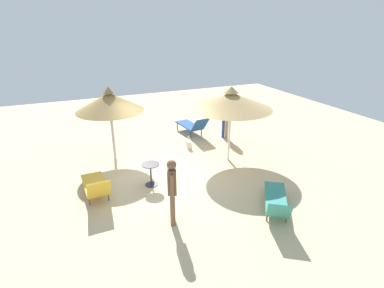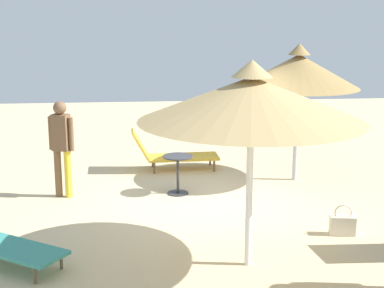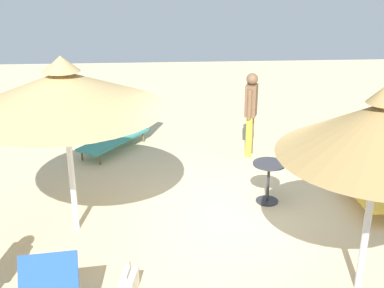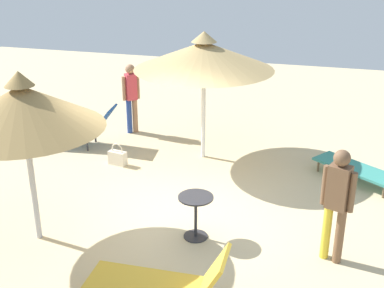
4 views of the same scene
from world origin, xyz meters
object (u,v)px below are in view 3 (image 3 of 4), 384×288
lounge_chair_edge (122,133)px  parasol_umbrella_far_right (381,130)px  handbag (129,284)px  side_table_round (269,176)px  lounge_chair_front (362,179)px  parasol_umbrella_near_right (63,90)px  person_standing_center (251,109)px

lounge_chair_edge → parasol_umbrella_far_right: bearing=33.4°
lounge_chair_edge → handbag: size_ratio=4.36×
side_table_round → lounge_chair_front: bearing=91.2°
parasol_umbrella_far_right → side_table_round: size_ratio=3.74×
lounge_chair_front → parasol_umbrella_near_right: bearing=-81.2°
parasol_umbrella_near_right → person_standing_center: 4.45m
parasol_umbrella_near_right → lounge_chair_front: size_ratio=1.56×
person_standing_center → handbag: bearing=-27.3°
parasol_umbrella_far_right → handbag: size_ratio=5.68×
parasol_umbrella_near_right → lounge_chair_front: parasol_umbrella_near_right is taller
handbag → side_table_round: size_ratio=0.66×
parasol_umbrella_far_right → lounge_chair_front: size_ratio=1.46×
person_standing_center → handbag: person_standing_center is taller
parasol_umbrella_far_right → side_table_round: parasol_umbrella_far_right is taller
lounge_chair_edge → side_table_round: lounge_chair_edge is taller
handbag → side_table_round: bearing=136.2°
lounge_chair_front → handbag: bearing=-58.7°
parasol_umbrella_near_right → handbag: size_ratio=6.05×
parasol_umbrella_near_right → side_table_round: size_ratio=3.99×
parasol_umbrella_far_right → lounge_chair_edge: parasol_umbrella_far_right is taller
lounge_chair_front → handbag: 4.62m
parasol_umbrella_near_right → handbag: 2.81m
person_standing_center → handbag: size_ratio=3.69×
parasol_umbrella_near_right → side_table_round: bearing=102.7°
lounge_chair_front → parasol_umbrella_far_right: bearing=-21.6°
lounge_chair_edge → lounge_chair_front: bearing=58.2°
lounge_chair_front → lounge_chair_edge: 5.15m
person_standing_center → side_table_round: bearing=-1.0°
parasol_umbrella_near_right → lounge_chair_edge: parasol_umbrella_near_right is taller
lounge_chair_front → handbag: size_ratio=3.89×
parasol_umbrella_far_right → lounge_chair_edge: 6.47m
lounge_chair_front → side_table_round: size_ratio=2.56×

